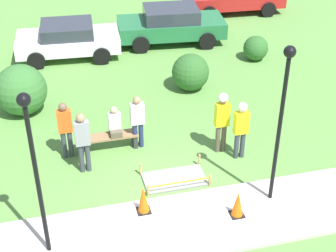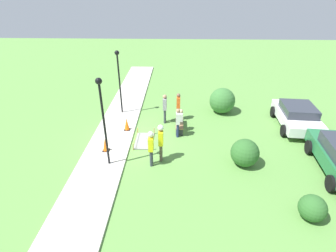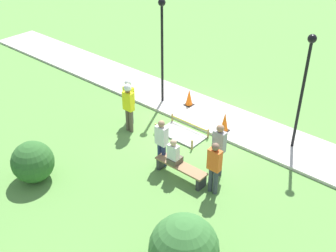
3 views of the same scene
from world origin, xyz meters
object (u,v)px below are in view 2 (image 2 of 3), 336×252
at_px(bystander_in_white_shirt, 165,107).
at_px(lamppost_far, 119,74).
at_px(traffic_cone_far_patch, 105,145).
at_px(worker_supervisor, 151,145).
at_px(park_bench, 179,124).
at_px(lamppost_near, 103,111).
at_px(traffic_cone_near_patch, 127,124).
at_px(bystander_in_orange_shirt, 178,105).
at_px(person_seated_on_bench, 180,118).
at_px(bystander_in_gray_shirt, 178,121).
at_px(worker_assistant, 161,139).
at_px(parked_car_white, 297,115).

bearing_deg(bystander_in_white_shirt, lamppost_far, -112.00).
relative_size(traffic_cone_far_patch, worker_supervisor, 0.39).
height_order(traffic_cone_far_patch, park_bench, traffic_cone_far_patch).
relative_size(bystander_in_white_shirt, lamppost_near, 0.44).
xyz_separation_m(traffic_cone_near_patch, bystander_in_orange_shirt, (-1.59, 2.96, 0.53)).
bearing_deg(lamppost_near, traffic_cone_far_patch, -158.84).
bearing_deg(worker_supervisor, bystander_in_white_shirt, 174.20).
relative_size(traffic_cone_far_patch, person_seated_on_bench, 0.78).
bearing_deg(bystander_in_gray_shirt, worker_assistant, -19.43).
relative_size(worker_supervisor, bystander_in_white_shirt, 0.98).
xyz_separation_m(bystander_in_white_shirt, parked_car_white, (0.27, 7.83, -0.32)).
xyz_separation_m(bystander_in_white_shirt, lamppost_near, (4.44, -2.44, 1.76)).
bearing_deg(worker_supervisor, traffic_cone_near_patch, -151.66).
bearing_deg(traffic_cone_far_patch, traffic_cone_near_patch, 162.22).
xyz_separation_m(traffic_cone_far_patch, lamppost_far, (-4.54, -0.03, 2.28)).
height_order(worker_supervisor, worker_assistant, worker_assistant).
height_order(lamppost_near, lamppost_far, lamppost_near).
bearing_deg(worker_assistant, traffic_cone_far_patch, -101.13).
xyz_separation_m(worker_supervisor, bystander_in_orange_shirt, (-4.75, 1.26, -0.08)).
relative_size(traffic_cone_near_patch, bystander_in_gray_shirt, 0.45).
distance_m(traffic_cone_far_patch, lamppost_far, 5.08).
bearing_deg(lamppost_near, worker_supervisor, 92.62).
bearing_deg(parked_car_white, lamppost_far, -93.13).
xyz_separation_m(park_bench, bystander_in_white_shirt, (-0.77, -0.89, 0.72)).
bearing_deg(lamppost_far, worker_assistant, 29.31).
bearing_deg(bystander_in_orange_shirt, person_seated_on_bench, 5.15).
bearing_deg(parked_car_white, worker_assistant, -60.45).
distance_m(person_seated_on_bench, bystander_in_white_shirt, 1.40).
xyz_separation_m(traffic_cone_near_patch, worker_assistant, (2.75, 2.14, 0.70)).
bearing_deg(traffic_cone_near_patch, park_bench, 97.89).
relative_size(park_bench, lamppost_near, 0.43).
relative_size(lamppost_far, parked_car_white, 0.97).
relative_size(worker_supervisor, bystander_in_orange_shirt, 1.02).
bearing_deg(bystander_in_gray_shirt, lamppost_near, -49.19).
height_order(lamppost_far, parked_car_white, lamppost_far).
relative_size(park_bench, parked_car_white, 0.43).
relative_size(traffic_cone_near_patch, traffic_cone_far_patch, 1.09).
height_order(person_seated_on_bench, worker_supervisor, worker_supervisor).
distance_m(park_bench, bystander_in_gray_shirt, 1.09).
bearing_deg(bystander_in_white_shirt, lamppost_near, -28.74).
height_order(park_bench, parked_car_white, parked_car_white).
xyz_separation_m(bystander_in_white_shirt, lamppost_far, (-1.16, -2.87, 1.67)).
bearing_deg(bystander_in_white_shirt, worker_supervisor, -5.80).
relative_size(person_seated_on_bench, lamppost_near, 0.21).
height_order(worker_assistant, bystander_in_orange_shirt, worker_assistant).
distance_m(worker_assistant, bystander_in_gray_shirt, 2.43).
bearing_deg(parked_car_white, lamppost_near, -63.39).
xyz_separation_m(park_bench, lamppost_far, (-1.93, -3.77, 2.39)).
xyz_separation_m(person_seated_on_bench, worker_supervisor, (3.34, -1.39, 0.26)).
height_order(traffic_cone_near_patch, worker_assistant, worker_assistant).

